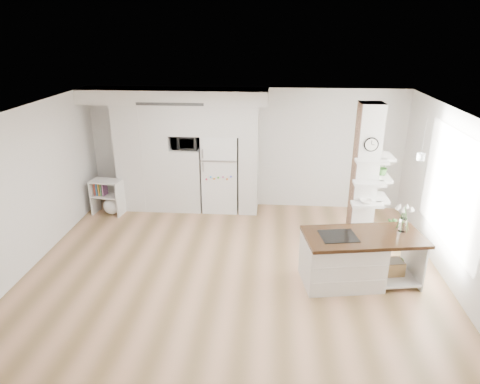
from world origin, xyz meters
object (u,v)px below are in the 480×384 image
(kitchen_island, at_px, (349,258))
(floor_plant_a, at_px, (409,257))
(refrigerator, at_px, (221,172))
(bookshelf, at_px, (109,199))

(kitchen_island, distance_m, floor_plant_a, 1.23)
(kitchen_island, xyz_separation_m, floor_plant_a, (1.11, 0.49, -0.21))
(refrigerator, bearing_deg, kitchen_island, -49.74)
(refrigerator, relative_size, floor_plant_a, 3.77)
(refrigerator, xyz_separation_m, floor_plant_a, (3.52, -2.36, -0.64))
(bookshelf, bearing_deg, refrigerator, 19.00)
(kitchen_island, xyz_separation_m, bookshelf, (-4.86, 2.38, -0.10))
(refrigerator, distance_m, bookshelf, 2.55)
(kitchen_island, relative_size, bookshelf, 2.54)
(floor_plant_a, bearing_deg, kitchen_island, -156.19)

